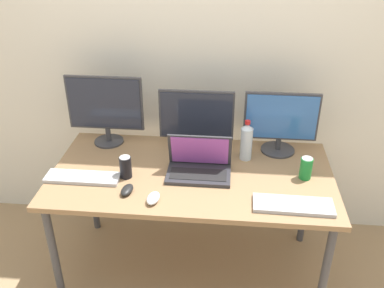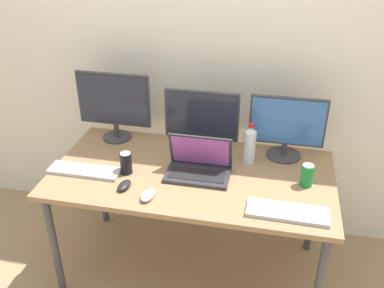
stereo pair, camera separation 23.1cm
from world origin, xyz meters
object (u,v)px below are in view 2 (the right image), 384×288
object	(u,v)px
keyboard_main	(85,171)
soda_can_near_keyboard	(126,163)
work_desk	(192,181)
soda_can_by_laptop	(307,176)
water_bottle	(250,145)
keyboard_aux	(287,212)
laptop_silver	(199,165)
monitor_center	(202,119)
mouse_by_laptop	(148,195)
monitor_left	(114,104)
mouse_by_keyboard	(124,185)
monitor_right	(287,126)

from	to	relation	value
keyboard_main	soda_can_near_keyboard	bearing A→B (deg)	11.01
work_desk	soda_can_by_laptop	xyz separation A→B (m)	(0.62, -0.00, 0.12)
water_bottle	keyboard_aux	bearing A→B (deg)	-62.79
water_bottle	soda_can_by_laptop	size ratio (longest dim) A/B	1.96
work_desk	laptop_silver	world-z (taller)	laptop_silver
work_desk	soda_can_near_keyboard	bearing A→B (deg)	-167.04
monitor_center	water_bottle	xyz separation A→B (m)	(0.30, -0.09, -0.09)
mouse_by_laptop	work_desk	bearing A→B (deg)	66.63
monitor_center	mouse_by_laptop	size ratio (longest dim) A/B	4.05
work_desk	water_bottle	size ratio (longest dim) A/B	6.36
work_desk	keyboard_main	world-z (taller)	keyboard_main
monitor_left	mouse_by_keyboard	bearing A→B (deg)	-65.49
laptop_silver	monitor_right	bearing A→B (deg)	32.89
soda_can_near_keyboard	soda_can_by_laptop	world-z (taller)	same
mouse_by_keyboard	soda_can_by_laptop	distance (m)	0.97
monitor_right	laptop_silver	distance (m)	0.56
monitor_left	water_bottle	size ratio (longest dim) A/B	1.87
monitor_right	mouse_by_keyboard	xyz separation A→B (m)	(-0.82, -0.52, -0.18)
laptop_silver	mouse_by_keyboard	size ratio (longest dim) A/B	3.33
mouse_by_keyboard	monitor_center	bearing A→B (deg)	66.20
monitor_center	mouse_by_laptop	xyz separation A→B (m)	(-0.17, -0.56, -0.18)
work_desk	keyboard_main	bearing A→B (deg)	-167.74
work_desk	mouse_by_laptop	world-z (taller)	mouse_by_laptop
monitor_right	soda_can_near_keyboard	world-z (taller)	monitor_right
keyboard_main	keyboard_aux	world-z (taller)	same
monitor_right	keyboard_aux	xyz separation A→B (m)	(0.03, -0.56, -0.19)
monitor_left	laptop_silver	distance (m)	0.70
soda_can_near_keyboard	soda_can_by_laptop	distance (m)	0.98
work_desk	monitor_center	size ratio (longest dim) A/B	3.53
keyboard_aux	mouse_by_keyboard	xyz separation A→B (m)	(-0.85, 0.04, 0.01)
mouse_by_laptop	keyboard_main	bearing A→B (deg)	166.22
work_desk	monitor_left	bearing A→B (deg)	152.03
mouse_by_laptop	water_bottle	world-z (taller)	water_bottle
monitor_left	monitor_center	world-z (taller)	monitor_left
monitor_left	water_bottle	xyz separation A→B (m)	(0.86, -0.12, -0.13)
monitor_center	keyboard_main	bearing A→B (deg)	-145.90
mouse_by_laptop	soda_can_near_keyboard	xyz separation A→B (m)	(-0.19, 0.21, 0.04)
soda_can_near_keyboard	keyboard_main	bearing A→B (deg)	-168.83
water_bottle	soda_can_by_laptop	bearing A→B (deg)	-29.33
monitor_center	soda_can_near_keyboard	size ratio (longest dim) A/B	3.53
laptop_silver	water_bottle	distance (m)	0.33
keyboard_main	monitor_left	bearing A→B (deg)	85.50
keyboard_main	keyboard_aux	distance (m)	1.13
soda_can_near_keyboard	work_desk	bearing A→B (deg)	12.96
work_desk	keyboard_aux	world-z (taller)	keyboard_aux
work_desk	laptop_silver	xyz separation A→B (m)	(0.04, -0.01, 0.11)
mouse_by_laptop	water_bottle	xyz separation A→B (m)	(0.47, 0.47, 0.10)
keyboard_main	mouse_by_laptop	bearing A→B (deg)	-21.07
soda_can_by_laptop	laptop_silver	bearing A→B (deg)	-179.41
mouse_by_keyboard	soda_can_by_laptop	xyz separation A→B (m)	(0.94, 0.23, 0.05)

